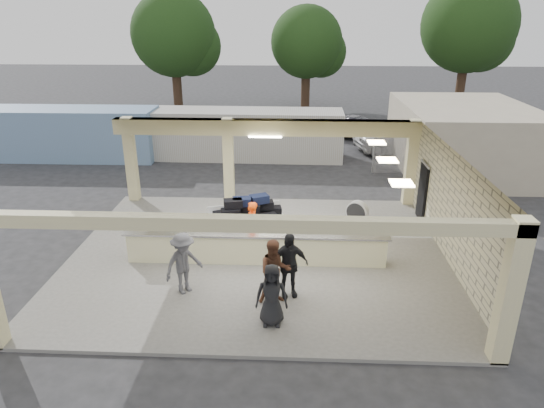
{
  "coord_description": "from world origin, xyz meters",
  "views": [
    {
      "loc": [
        1.11,
        -13.95,
        7.42
      ],
      "look_at": [
        0.43,
        1.0,
        1.46
      ],
      "focal_mm": 32.0,
      "sensor_mm": 36.0,
      "label": 1
    }
  ],
  "objects_px": {
    "passenger_d": "(272,295)",
    "car_white_a": "(402,138)",
    "car_dark": "(358,128)",
    "passenger_a": "(275,272)",
    "passenger_b": "(288,265)",
    "baggage_counter": "(256,248)",
    "container_blue": "(60,133)",
    "luggage_cart": "(247,216)",
    "container_white": "(231,134)",
    "drum_fan": "(357,212)",
    "passenger_c": "(183,263)",
    "baggage_handler": "(251,226)",
    "car_white_b": "(493,138)"
  },
  "relations": [
    {
      "from": "passenger_a",
      "to": "passenger_c",
      "type": "bearing_deg",
      "value": 160.15
    },
    {
      "from": "baggage_handler",
      "to": "passenger_b",
      "type": "relative_size",
      "value": 0.89
    },
    {
      "from": "container_blue",
      "to": "baggage_counter",
      "type": "bearing_deg",
      "value": -45.51
    },
    {
      "from": "drum_fan",
      "to": "passenger_d",
      "type": "relative_size",
      "value": 0.55
    },
    {
      "from": "car_white_a",
      "to": "car_white_b",
      "type": "bearing_deg",
      "value": -99.87
    },
    {
      "from": "car_white_b",
      "to": "container_blue",
      "type": "height_order",
      "value": "container_blue"
    },
    {
      "from": "luggage_cart",
      "to": "car_dark",
      "type": "xyz_separation_m",
      "value": [
        5.53,
        14.71,
        -0.27
      ]
    },
    {
      "from": "passenger_d",
      "to": "car_dark",
      "type": "relative_size",
      "value": 0.41
    },
    {
      "from": "passenger_d",
      "to": "container_blue",
      "type": "distance_m",
      "value": 19.01
    },
    {
      "from": "luggage_cart",
      "to": "passenger_d",
      "type": "distance_m",
      "value": 5.01
    },
    {
      "from": "drum_fan",
      "to": "car_white_b",
      "type": "relative_size",
      "value": 0.19
    },
    {
      "from": "passenger_a",
      "to": "passenger_b",
      "type": "relative_size",
      "value": 0.96
    },
    {
      "from": "baggage_handler",
      "to": "car_white_b",
      "type": "relative_size",
      "value": 0.35
    },
    {
      "from": "drum_fan",
      "to": "passenger_c",
      "type": "relative_size",
      "value": 0.51
    },
    {
      "from": "drum_fan",
      "to": "passenger_b",
      "type": "relative_size",
      "value": 0.48
    },
    {
      "from": "car_white_a",
      "to": "passenger_d",
      "type": "bearing_deg",
      "value": 145.02
    },
    {
      "from": "car_white_a",
      "to": "car_dark",
      "type": "bearing_deg",
      "value": 25.03
    },
    {
      "from": "luggage_cart",
      "to": "car_white_a",
      "type": "height_order",
      "value": "luggage_cart"
    },
    {
      "from": "passenger_a",
      "to": "passenger_b",
      "type": "bearing_deg",
      "value": 30.38
    },
    {
      "from": "drum_fan",
      "to": "container_blue",
      "type": "bearing_deg",
      "value": -179.53
    },
    {
      "from": "passenger_d",
      "to": "car_white_a",
      "type": "xyz_separation_m",
      "value": [
        6.62,
        16.88,
        -0.17
      ]
    },
    {
      "from": "car_white_a",
      "to": "car_dark",
      "type": "height_order",
      "value": "car_white_a"
    },
    {
      "from": "passenger_b",
      "to": "container_blue",
      "type": "xyz_separation_m",
      "value": [
        -12.43,
        13.38,
        0.3
      ]
    },
    {
      "from": "drum_fan",
      "to": "passenger_a",
      "type": "distance_m",
      "value": 5.98
    },
    {
      "from": "passenger_a",
      "to": "passenger_d",
      "type": "distance_m",
      "value": 1.02
    },
    {
      "from": "baggage_counter",
      "to": "car_dark",
      "type": "relative_size",
      "value": 2.02
    },
    {
      "from": "car_white_a",
      "to": "baggage_counter",
      "type": "bearing_deg",
      "value": 138.46
    },
    {
      "from": "luggage_cart",
      "to": "passenger_b",
      "type": "relative_size",
      "value": 1.57
    },
    {
      "from": "container_blue",
      "to": "passenger_b",
      "type": "bearing_deg",
      "value": -47.41
    },
    {
      "from": "baggage_counter",
      "to": "drum_fan",
      "type": "relative_size",
      "value": 9.04
    },
    {
      "from": "passenger_a",
      "to": "container_blue",
      "type": "xyz_separation_m",
      "value": [
        -12.08,
        13.69,
        0.33
      ]
    },
    {
      "from": "passenger_d",
      "to": "car_white_a",
      "type": "bearing_deg",
      "value": 67.78
    },
    {
      "from": "luggage_cart",
      "to": "car_dark",
      "type": "bearing_deg",
      "value": 52.89
    },
    {
      "from": "drum_fan",
      "to": "baggage_handler",
      "type": "relative_size",
      "value": 0.54
    },
    {
      "from": "passenger_d",
      "to": "container_blue",
      "type": "bearing_deg",
      "value": 128.52
    },
    {
      "from": "passenger_a",
      "to": "car_dark",
      "type": "distance_m",
      "value": 19.11
    },
    {
      "from": "car_white_a",
      "to": "container_white",
      "type": "distance_m",
      "value": 9.66
    },
    {
      "from": "passenger_a",
      "to": "passenger_c",
      "type": "relative_size",
      "value": 1.01
    },
    {
      "from": "baggage_counter",
      "to": "passenger_d",
      "type": "distance_m",
      "value": 3.3
    },
    {
      "from": "luggage_cart",
      "to": "drum_fan",
      "type": "bearing_deg",
      "value": 2.7
    },
    {
      "from": "car_white_b",
      "to": "passenger_c",
      "type": "bearing_deg",
      "value": 158.99
    },
    {
      "from": "drum_fan",
      "to": "passenger_d",
      "type": "distance_m",
      "value": 6.89
    },
    {
      "from": "passenger_b",
      "to": "car_white_b",
      "type": "height_order",
      "value": "passenger_b"
    },
    {
      "from": "passenger_c",
      "to": "container_blue",
      "type": "xyz_separation_m",
      "value": [
        -9.56,
        13.33,
        0.35
      ]
    },
    {
      "from": "passenger_d",
      "to": "car_dark",
      "type": "xyz_separation_m",
      "value": [
        4.45,
        19.6,
        -0.25
      ]
    },
    {
      "from": "car_white_a",
      "to": "container_blue",
      "type": "height_order",
      "value": "container_blue"
    },
    {
      "from": "drum_fan",
      "to": "car_white_b",
      "type": "bearing_deg",
      "value": 80.75
    },
    {
      "from": "luggage_cart",
      "to": "passenger_c",
      "type": "bearing_deg",
      "value": -128.34
    },
    {
      "from": "drum_fan",
      "to": "passenger_c",
      "type": "distance_m",
      "value": 7.25
    },
    {
      "from": "container_white",
      "to": "baggage_handler",
      "type": "bearing_deg",
      "value": -78.66
    }
  ]
}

